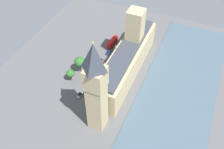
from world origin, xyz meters
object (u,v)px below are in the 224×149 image
at_px(plane_tree_near_tower, 70,74).
at_px(street_lamp_far_end, 85,59).
at_px(double_decker_bus_kerbside, 113,42).
at_px(parliament_building, 127,58).
at_px(clock_tower, 96,88).
at_px(car_silver_under_trees, 80,95).
at_px(car_black_midblock, 99,61).
at_px(plane_tree_corner, 80,62).
at_px(pedestrian_opposite_hall, 109,71).
at_px(pedestrian_by_river_gate, 97,88).
at_px(street_lamp_slot_10, 87,57).
at_px(car_dark_green_leading, 90,75).
at_px(car_blue_trailing, 108,52).

relative_size(plane_tree_near_tower, street_lamp_far_end, 1.37).
bearing_deg(double_decker_bus_kerbside, parliament_building, 138.30).
bearing_deg(clock_tower, double_decker_bus_kerbside, -73.44).
height_order(parliament_building, car_silver_under_trees, parliament_building).
relative_size(car_black_midblock, plane_tree_corner, 0.41).
bearing_deg(parliament_building, double_decker_bus_kerbside, -47.06).
bearing_deg(clock_tower, street_lamp_far_end, -54.32).
xyz_separation_m(car_silver_under_trees, plane_tree_near_tower, (10.01, -8.37, 4.73)).
bearing_deg(parliament_building, pedestrian_opposite_hall, 30.28).
xyz_separation_m(pedestrian_by_river_gate, street_lamp_far_end, (15.52, -15.27, 3.21)).
xyz_separation_m(double_decker_bus_kerbside, plane_tree_corner, (7.55, 30.38, 5.12)).
relative_size(parliament_building, street_lamp_slot_10, 10.22).
height_order(double_decker_bus_kerbside, plane_tree_near_tower, plane_tree_near_tower).
height_order(car_black_midblock, street_lamp_far_end, street_lamp_far_end).
bearing_deg(parliament_building, car_dark_green_leading, 36.41).
distance_m(car_dark_green_leading, street_lamp_slot_10, 12.27).
bearing_deg(pedestrian_by_river_gate, street_lamp_slot_10, 146.48).
xyz_separation_m(clock_tower, street_lamp_far_end, (25.84, -35.98, -22.34)).
bearing_deg(pedestrian_by_river_gate, car_silver_under_trees, -111.55).
xyz_separation_m(clock_tower, car_silver_under_trees, (16.75, -12.03, -25.44)).
relative_size(plane_tree_near_tower, street_lamp_slot_10, 1.18).
bearing_deg(car_blue_trailing, street_lamp_slot_10, -119.64).
relative_size(clock_tower, pedestrian_by_river_gate, 29.64).
height_order(clock_tower, pedestrian_opposite_hall, clock_tower).
bearing_deg(car_silver_under_trees, pedestrian_by_river_gate, -125.72).
relative_size(double_decker_bus_kerbside, plane_tree_near_tower, 1.39).
height_order(car_black_midblock, car_silver_under_trees, same).
relative_size(car_black_midblock, car_dark_green_leading, 0.93).
xyz_separation_m(pedestrian_by_river_gate, plane_tree_near_tower, (16.44, 0.32, 4.85)).
height_order(parliament_building, pedestrian_opposite_hall, parliament_building).
bearing_deg(clock_tower, street_lamp_slot_10, -56.13).
bearing_deg(plane_tree_corner, clock_tower, 130.89).
bearing_deg(parliament_building, car_black_midblock, 0.09).
distance_m(car_blue_trailing, car_dark_green_leading, 22.96).
relative_size(clock_tower, street_lamp_slot_10, 7.82).
distance_m(pedestrian_by_river_gate, plane_tree_corner, 18.53).
xyz_separation_m(parliament_building, pedestrian_by_river_gate, (9.80, 20.36, -8.99)).
bearing_deg(plane_tree_corner, pedestrian_opposite_hall, -157.33).
distance_m(car_silver_under_trees, pedestrian_opposite_hall, 24.42).
xyz_separation_m(car_blue_trailing, pedestrian_by_river_gate, (-6.58, 29.97, -0.12)).
xyz_separation_m(double_decker_bus_kerbside, car_dark_green_leading, (0.83, 31.75, -1.75)).
height_order(parliament_building, street_lamp_slot_10, parliament_building).
bearing_deg(street_lamp_far_end, pedestrian_by_river_gate, 135.46).
bearing_deg(pedestrian_opposite_hall, street_lamp_slot_10, 62.05).
distance_m(car_black_midblock, street_lamp_slot_10, 8.26).
distance_m(clock_tower, plane_tree_near_tower, 39.51).
distance_m(clock_tower, car_dark_green_leading, 41.99).
distance_m(pedestrian_by_river_gate, plane_tree_near_tower, 17.14).
distance_m(double_decker_bus_kerbside, car_silver_under_trees, 47.55).
distance_m(pedestrian_by_river_gate, street_lamp_far_end, 22.01).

